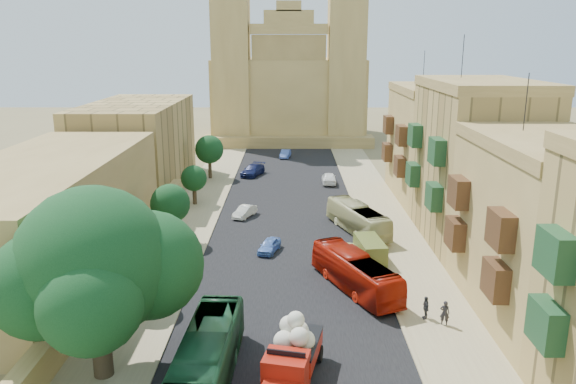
{
  "coord_description": "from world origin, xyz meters",
  "views": [
    {
      "loc": [
        0.13,
        -21.7,
        16.66
      ],
      "look_at": [
        0.0,
        26.0,
        4.0
      ],
      "focal_mm": 35.0,
      "sensor_mm": 36.0,
      "label": 1
    }
  ],
  "objects_px": {
    "ficus_tree": "(96,268)",
    "bus_cream_east": "(358,219)",
    "olive_pickup": "(370,250)",
    "car_white_a": "(245,212)",
    "pedestrian_a": "(445,313)",
    "red_truck": "(292,355)",
    "pedestrian_c": "(426,308)",
    "car_cream": "(346,250)",
    "street_tree_d": "(209,150)",
    "car_blue_b": "(285,154)",
    "bus_green_north": "(206,360)",
    "street_tree_b": "(170,204)",
    "car_white_b": "(329,178)",
    "church": "(289,85)",
    "street_tree_c": "(194,178)",
    "car_blue_a": "(269,246)",
    "street_tree_a": "(132,259)",
    "car_dkblue": "(253,170)",
    "bus_red_east": "(355,272)"
  },
  "relations": [
    {
      "from": "street_tree_d",
      "to": "bus_red_east",
      "type": "bearing_deg",
      "value": -66.33
    },
    {
      "from": "street_tree_d",
      "to": "car_white_b",
      "type": "height_order",
      "value": "street_tree_d"
    },
    {
      "from": "olive_pickup",
      "to": "car_blue_a",
      "type": "relative_size",
      "value": 1.35
    },
    {
      "from": "car_blue_a",
      "to": "street_tree_b",
      "type": "bearing_deg",
      "value": -178.06
    },
    {
      "from": "car_white_a",
      "to": "bus_cream_east",
      "type": "bearing_deg",
      "value": 0.07
    },
    {
      "from": "red_truck",
      "to": "car_cream",
      "type": "height_order",
      "value": "red_truck"
    },
    {
      "from": "car_dkblue",
      "to": "street_tree_c",
      "type": "bearing_deg",
      "value": -91.8
    },
    {
      "from": "car_blue_b",
      "to": "pedestrian_c",
      "type": "relative_size",
      "value": 2.42
    },
    {
      "from": "car_white_b",
      "to": "car_cream",
      "type": "bearing_deg",
      "value": 90.25
    },
    {
      "from": "car_white_a",
      "to": "pedestrian_c",
      "type": "xyz_separation_m",
      "value": [
        12.93,
        -21.22,
        0.2
      ]
    },
    {
      "from": "church",
      "to": "car_white_a",
      "type": "height_order",
      "value": "church"
    },
    {
      "from": "car_white_b",
      "to": "olive_pickup",
      "type": "bearing_deg",
      "value": 94.49
    },
    {
      "from": "street_tree_a",
      "to": "bus_cream_east",
      "type": "xyz_separation_m",
      "value": [
        16.33,
        14.87,
        -1.95
      ]
    },
    {
      "from": "street_tree_d",
      "to": "car_blue_b",
      "type": "relative_size",
      "value": 1.54
    },
    {
      "from": "red_truck",
      "to": "car_blue_b",
      "type": "distance_m",
      "value": 57.83
    },
    {
      "from": "church",
      "to": "street_tree_c",
      "type": "xyz_separation_m",
      "value": [
        -10.0,
        -42.61,
        -6.69
      ]
    },
    {
      "from": "olive_pickup",
      "to": "car_blue_a",
      "type": "xyz_separation_m",
      "value": [
        -8.03,
        1.81,
        -0.29
      ]
    },
    {
      "from": "car_dkblue",
      "to": "pedestrian_a",
      "type": "xyz_separation_m",
      "value": [
        14.25,
        -40.13,
        0.1
      ]
    },
    {
      "from": "olive_pickup",
      "to": "bus_cream_east",
      "type": "xyz_separation_m",
      "value": [
        -0.17,
        6.87,
        0.44
      ]
    },
    {
      "from": "street_tree_a",
      "to": "car_blue_b",
      "type": "bearing_deg",
      "value": 79.07
    },
    {
      "from": "church",
      "to": "red_truck",
      "type": "bearing_deg",
      "value": -89.8
    },
    {
      "from": "bus_green_north",
      "to": "street_tree_b",
      "type": "bearing_deg",
      "value": 108.92
    },
    {
      "from": "car_white_a",
      "to": "pedestrian_a",
      "type": "height_order",
      "value": "pedestrian_a"
    },
    {
      "from": "street_tree_a",
      "to": "pedestrian_c",
      "type": "height_order",
      "value": "street_tree_a"
    },
    {
      "from": "bus_red_east",
      "to": "car_blue_a",
      "type": "height_order",
      "value": "bus_red_east"
    },
    {
      "from": "car_cream",
      "to": "red_truck",
      "type": "bearing_deg",
      "value": 82.0
    },
    {
      "from": "red_truck",
      "to": "car_blue_a",
      "type": "distance_m",
      "value": 18.52
    },
    {
      "from": "red_truck",
      "to": "car_white_b",
      "type": "bearing_deg",
      "value": 83.56
    },
    {
      "from": "bus_green_north",
      "to": "car_white_b",
      "type": "xyz_separation_m",
      "value": [
        8.96,
        42.01,
        -0.74
      ]
    },
    {
      "from": "street_tree_b",
      "to": "pedestrian_a",
      "type": "height_order",
      "value": "street_tree_b"
    },
    {
      "from": "ficus_tree",
      "to": "car_white_a",
      "type": "bearing_deg",
      "value": 79.46
    },
    {
      "from": "car_blue_a",
      "to": "pedestrian_a",
      "type": "height_order",
      "value": "pedestrian_a"
    },
    {
      "from": "street_tree_d",
      "to": "olive_pickup",
      "type": "distance_m",
      "value": 32.63
    },
    {
      "from": "ficus_tree",
      "to": "street_tree_c",
      "type": "bearing_deg",
      "value": 91.06
    },
    {
      "from": "car_white_a",
      "to": "pedestrian_c",
      "type": "distance_m",
      "value": 24.85
    },
    {
      "from": "red_truck",
      "to": "pedestrian_c",
      "type": "relative_size",
      "value": 4.18
    },
    {
      "from": "olive_pickup",
      "to": "pedestrian_c",
      "type": "bearing_deg",
      "value": -77.78
    },
    {
      "from": "street_tree_d",
      "to": "car_dkblue",
      "type": "relative_size",
      "value": 1.16
    },
    {
      "from": "ficus_tree",
      "to": "car_dkblue",
      "type": "height_order",
      "value": "ficus_tree"
    },
    {
      "from": "car_blue_a",
      "to": "car_blue_b",
      "type": "height_order",
      "value": "car_blue_b"
    },
    {
      "from": "bus_green_north",
      "to": "pedestrian_a",
      "type": "height_order",
      "value": "bus_green_north"
    },
    {
      "from": "street_tree_b",
      "to": "car_white_b",
      "type": "xyz_separation_m",
      "value": [
        14.96,
        21.08,
        -2.77
      ]
    },
    {
      "from": "church",
      "to": "street_tree_a",
      "type": "distance_m",
      "value": 67.65
    },
    {
      "from": "bus_cream_east",
      "to": "car_blue_a",
      "type": "height_order",
      "value": "bus_cream_east"
    },
    {
      "from": "pedestrian_c",
      "to": "street_tree_a",
      "type": "bearing_deg",
      "value": -101.25
    },
    {
      "from": "church",
      "to": "street_tree_c",
      "type": "bearing_deg",
      "value": -103.21
    },
    {
      "from": "car_white_b",
      "to": "street_tree_d",
      "type": "bearing_deg",
      "value": -10.05
    },
    {
      "from": "street_tree_d",
      "to": "pedestrian_c",
      "type": "bearing_deg",
      "value": -63.77
    },
    {
      "from": "street_tree_a",
      "to": "olive_pickup",
      "type": "bearing_deg",
      "value": 25.87
    },
    {
      "from": "ficus_tree",
      "to": "bus_cream_east",
      "type": "bearing_deg",
      "value": 55.46
    }
  ]
}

